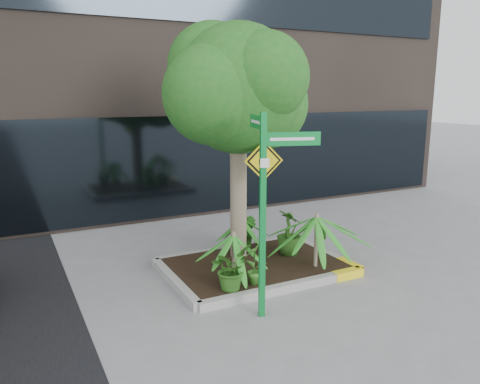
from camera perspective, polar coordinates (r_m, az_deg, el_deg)
name	(u,v)px	position (r m, az deg, el deg)	size (l,w,h in m)	color
ground	(253,278)	(8.61, 1.64, -10.39)	(80.00, 80.00, 0.00)	gray
planter	(257,265)	(8.90, 2.11, -8.92)	(3.35, 2.36, 0.15)	#9E9E99
tree	(238,89)	(8.73, -0.27, 12.45)	(3.05, 2.71, 4.58)	gray
palm_front	(317,217)	(8.56, 9.36, -2.99)	(1.13, 1.13, 1.25)	gray
palm_left	(234,235)	(7.91, -0.78, -5.27)	(0.94, 0.94, 1.04)	gray
palm_back	(243,220)	(9.42, 0.35, -3.43)	(0.75, 0.75, 0.83)	gray
shrub_a	(230,268)	(7.65, -1.17, -9.24)	(0.64, 0.64, 0.71)	#2B5F1B
shrub_b	(289,232)	(9.27, 6.03, -4.89)	(0.50, 0.50, 0.89)	#2B5A1B
shrub_c	(254,262)	(7.84, 1.77, -8.57)	(0.40, 0.40, 0.75)	#377323
shrub_d	(247,231)	(9.61, 0.89, -4.74)	(0.40, 0.40, 0.72)	#27691E
street_sign_post	(266,193)	(6.71, 3.16, -0.14)	(0.86, 1.05, 3.02)	#0B7D2F
cattle_sign	(263,183)	(8.27, 2.85, 1.12)	(0.71, 0.15, 2.32)	slate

